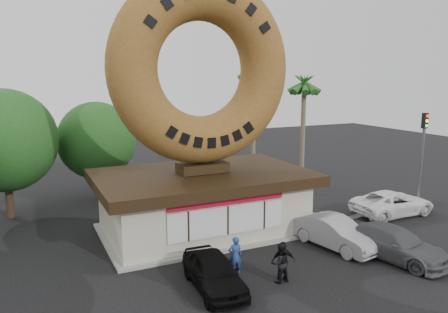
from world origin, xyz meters
TOP-DOWN VIEW (x-y plane):
  - ground at (0.00, 0.00)m, footprint 90.00×90.00m
  - donut_shop at (0.00, 5.98)m, footprint 11.20×7.20m
  - giant_donut at (0.00, 6.00)m, footprint 9.69×2.47m
  - tree_west at (-9.50, 13.00)m, footprint 6.00×6.00m
  - tree_mid at (-4.00, 15.00)m, footprint 5.20×5.20m
  - palm_near at (7.50, 14.00)m, footprint 2.60×2.60m
  - palm_far at (11.00, 12.50)m, footprint 2.60×2.60m
  - street_lamp at (-1.86, 16.00)m, footprint 2.11×0.20m
  - traffic_signal at (14.00, 3.99)m, footprint 0.30×0.38m
  - person_left at (-0.79, 0.55)m, footprint 0.66×0.47m
  - person_center at (0.55, -0.85)m, footprint 0.82×0.64m
  - person_right at (0.77, -0.75)m, footprint 1.05×0.72m
  - car_black at (-2.12, -0.23)m, footprint 1.95×4.29m
  - car_silver at (4.99, 1.11)m, footprint 2.46×4.80m
  - car_grey at (6.60, -1.09)m, footprint 3.16×5.35m
  - car_white at (11.49, 3.71)m, footprint 5.26×2.45m

SIDE VIEW (x-z plane):
  - ground at x=0.00m, z-range 0.00..0.00m
  - car_black at x=-2.12m, z-range 0.00..1.43m
  - car_grey at x=6.60m, z-range 0.00..1.45m
  - car_white at x=11.49m, z-range 0.00..1.46m
  - car_silver at x=4.99m, z-range 0.00..1.51m
  - person_right at x=0.77m, z-range 0.00..1.66m
  - person_center at x=0.55m, z-range 0.00..1.67m
  - person_left at x=-0.79m, z-range 0.00..1.68m
  - donut_shop at x=0.00m, z-range -0.13..3.67m
  - traffic_signal at x=14.00m, z-range 0.83..6.90m
  - tree_mid at x=-4.00m, z-range 0.70..7.33m
  - street_lamp at x=-1.86m, z-range 0.48..8.48m
  - tree_west at x=-9.50m, z-range 0.82..8.47m
  - palm_far at x=11.00m, z-range 3.11..11.86m
  - palm_near at x=7.50m, z-range 3.54..13.29m
  - giant_donut at x=0.00m, z-range 3.80..13.49m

